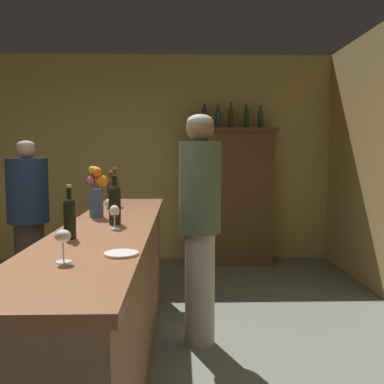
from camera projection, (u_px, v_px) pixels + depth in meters
The scene contains 19 objects.
wall_back at pixel (115, 159), 5.73m from camera, with size 6.00×0.12×2.79m, color tan.
bar_counter at pixel (111, 296), 2.82m from camera, with size 0.58×3.15×0.99m.
display_cabinet at pixel (231, 194), 5.52m from camera, with size 1.15×0.41×1.80m.
wine_bottle_chardonnay at pixel (115, 189), 3.75m from camera, with size 0.07×0.07×0.35m.
wine_bottle_rose at pixel (111, 192), 3.52m from camera, with size 0.07×0.07×0.33m.
wine_bottle_syrah at pixel (115, 202), 2.77m from camera, with size 0.08×0.08×0.32m.
wine_bottle_malbec at pixel (70, 216), 2.29m from camera, with size 0.07×0.07×0.30m.
wine_glass_front at pixel (63, 238), 1.79m from camera, with size 0.07×0.07×0.14m.
wine_glass_mid at pixel (110, 204), 2.95m from camera, with size 0.07×0.07×0.15m.
wine_glass_rear at pixel (114, 213), 2.60m from camera, with size 0.06×0.06×0.15m.
flower_arrangement at pixel (97, 190), 3.07m from camera, with size 0.16×0.11×0.38m.
cheese_plate at pixel (121, 254), 1.93m from camera, with size 0.16×0.16×0.01m, color white.
display_bottle_left at pixel (205, 117), 5.42m from camera, with size 0.07×0.07×0.33m.
display_bottle_midleft at pixel (218, 117), 5.43m from camera, with size 0.07×0.07×0.31m.
display_bottle_center at pixel (231, 117), 5.43m from camera, with size 0.07×0.07×0.33m.
display_bottle_midright at pixel (246, 117), 5.44m from camera, with size 0.07×0.07×0.32m.
display_bottle_right at pixel (260, 118), 5.44m from camera, with size 0.07×0.07×0.28m.
patron_redhead at pixel (28, 216), 4.06m from camera, with size 0.39×0.39×1.59m.
bartender at pixel (200, 217), 3.14m from camera, with size 0.32×0.32×1.75m.
Camera 1 is at (0.90, -2.42, 1.46)m, focal length 39.07 mm.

